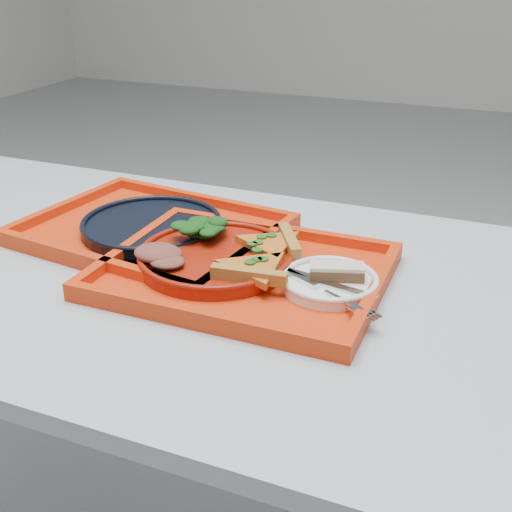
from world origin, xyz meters
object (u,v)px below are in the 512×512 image
Objects in this scene: tray_far at (152,233)px; navy_plate at (152,226)px; dessert_bar at (337,271)px; dinner_plate at (216,259)px; tray_main at (244,275)px.

navy_plate reaches higher than tray_far.
dessert_bar is (0.38, -0.08, 0.03)m from tray_far.
dinner_plate is at bearing 161.86° from dessert_bar.
dessert_bar reaches higher than tray_far.
navy_plate is (0.00, 0.00, 0.01)m from tray_far.
navy_plate is 0.39m from dessert_bar.
dinner_plate is (-0.05, 0.01, 0.02)m from tray_main.
tray_far is at bearing 154.28° from dinner_plate.
dinner_plate is at bearing -25.72° from navy_plate.
dessert_bar is at bearing -5.15° from tray_far.
tray_main is 1.00× the size of tray_far.
tray_main is at bearing 165.57° from dessert_bar.
tray_far is 0.19m from dinner_plate.
tray_far is (-0.23, 0.09, 0.00)m from tray_main.
tray_far is 5.01× the size of dessert_bar.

